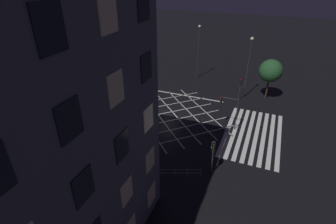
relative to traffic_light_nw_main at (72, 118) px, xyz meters
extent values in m
plane|color=black|center=(8.52, -9.32, -2.32)|extent=(200.00, 200.00, 0.00)
cube|color=silver|center=(8.52, -17.88, -2.32)|extent=(12.70, 0.50, 0.01)
cube|color=silver|center=(8.52, -18.78, -2.32)|extent=(12.70, 0.50, 0.01)
cube|color=silver|center=(8.52, -19.68, -2.32)|extent=(12.70, 0.50, 0.01)
cube|color=silver|center=(8.52, -20.58, -2.32)|extent=(12.70, 0.50, 0.01)
cube|color=silver|center=(8.52, -21.48, -2.32)|extent=(12.70, 0.50, 0.01)
cube|color=silver|center=(8.52, -22.38, -2.32)|extent=(12.70, 0.50, 0.01)
cube|color=silver|center=(8.52, -23.28, -2.32)|extent=(12.70, 0.50, 0.01)
cube|color=silver|center=(8.52, -24.18, -2.32)|extent=(12.70, 0.50, 0.01)
cube|color=silver|center=(12.51, -13.31, -2.32)|extent=(11.07, 11.07, 0.01)
cube|color=silver|center=(4.53, -13.31, -2.32)|extent=(11.07, 11.07, 0.01)
cube|color=silver|center=(10.91, -11.71, -2.32)|extent=(11.07, 11.07, 0.01)
cube|color=silver|center=(6.13, -11.71, -2.32)|extent=(11.07, 11.07, 0.01)
cube|color=silver|center=(9.32, -10.12, -2.32)|extent=(11.07, 11.07, 0.01)
cube|color=silver|center=(7.72, -10.12, -2.32)|extent=(11.07, 11.07, 0.01)
cube|color=silver|center=(7.72, -8.52, -2.32)|extent=(11.07, 11.07, 0.01)
cube|color=silver|center=(9.32, -8.52, -2.32)|extent=(11.07, 11.07, 0.01)
cube|color=silver|center=(6.13, -6.92, -2.32)|extent=(11.07, 11.07, 0.01)
cube|color=silver|center=(10.91, -6.92, -2.32)|extent=(11.07, 11.07, 0.01)
cube|color=silver|center=(4.53, -5.33, -2.32)|extent=(11.07, 11.07, 0.01)
cube|color=silver|center=(12.51, -5.33, -2.32)|extent=(11.07, 11.07, 0.01)
cube|color=silver|center=(16.08, -9.32, -2.32)|extent=(0.30, 12.70, 0.01)
cube|color=beige|center=(-7.30, -14.35, -0.32)|extent=(1.40, 0.06, 1.80)
cube|color=beige|center=(-10.84, -14.35, 3.39)|extent=(1.40, 0.06, 1.80)
cube|color=beige|center=(-7.30, -14.35, 3.39)|extent=(1.40, 0.06, 1.80)
cube|color=black|center=(-14.37, -14.35, 7.10)|extent=(1.40, 0.06, 1.80)
cube|color=black|center=(-10.84, -14.35, 7.10)|extent=(1.40, 0.06, 1.80)
cube|color=beige|center=(-7.30, -14.35, 7.10)|extent=(1.40, 0.06, 1.80)
cube|color=black|center=(-14.37, -14.35, 10.81)|extent=(1.40, 0.06, 1.80)
cube|color=beige|center=(-10.84, -14.35, 10.81)|extent=(1.40, 0.06, 1.80)
cube|color=black|center=(-7.30, -14.35, 10.81)|extent=(1.40, 0.06, 1.80)
cube|color=black|center=(-14.37, -14.35, 14.52)|extent=(1.40, 0.06, 1.80)
cube|color=beige|center=(-10.84, -14.35, 14.52)|extent=(1.40, 0.06, 1.80)
cube|color=black|center=(-7.30, -14.35, 14.52)|extent=(1.40, 0.06, 1.80)
cylinder|color=#2D2D30|center=(-0.10, 0.00, -0.70)|extent=(0.11, 0.11, 3.24)
cube|color=black|center=(0.04, 0.00, 0.42)|extent=(0.16, 0.28, 0.90)
sphere|color=black|center=(0.15, 0.00, 0.72)|extent=(0.18, 0.18, 0.18)
sphere|color=black|center=(0.15, 0.00, 0.42)|extent=(0.18, 0.18, 0.18)
sphere|color=green|center=(0.15, 0.00, 0.12)|extent=(0.18, 0.18, 0.18)
cube|color=black|center=(-0.05, 0.00, 0.42)|extent=(0.02, 0.36, 0.98)
cylinder|color=#2D2D30|center=(16.93, -1.09, -0.31)|extent=(0.11, 0.11, 4.03)
cube|color=black|center=(16.93, -1.23, 1.21)|extent=(0.28, 0.16, 0.90)
sphere|color=black|center=(16.93, -1.34, 1.51)|extent=(0.18, 0.18, 0.18)
sphere|color=orange|center=(16.93, -1.34, 1.21)|extent=(0.18, 0.18, 0.18)
sphere|color=black|center=(16.93, -1.34, 0.91)|extent=(0.18, 0.18, 0.18)
cube|color=black|center=(16.93, -1.14, 1.21)|extent=(0.36, 0.02, 0.98)
cylinder|color=#2D2D30|center=(-0.48, -17.94, -0.37)|extent=(0.11, 0.11, 3.91)
cube|color=black|center=(-0.48, -17.81, 1.09)|extent=(0.28, 0.16, 0.90)
sphere|color=black|center=(-0.48, -17.69, 1.39)|extent=(0.18, 0.18, 0.18)
sphere|color=black|center=(-0.48, -17.69, 1.09)|extent=(0.18, 0.18, 0.18)
sphere|color=green|center=(-0.48, -17.69, 0.79)|extent=(0.18, 0.18, 0.18)
cube|color=black|center=(-0.48, -17.90, 1.09)|extent=(0.36, 0.02, 0.98)
cylinder|color=#2D2D30|center=(8.16, -0.20, -0.07)|extent=(0.11, 0.11, 4.51)
cube|color=black|center=(8.16, -0.33, 1.69)|extent=(0.28, 0.16, 0.90)
sphere|color=red|center=(8.16, -0.44, 1.99)|extent=(0.18, 0.18, 0.18)
sphere|color=black|center=(8.16, -0.44, 1.69)|extent=(0.18, 0.18, 0.18)
sphere|color=black|center=(8.16, -0.44, 1.39)|extent=(0.18, 0.18, 0.18)
cube|color=black|center=(8.16, -0.24, 1.69)|extent=(0.36, 0.02, 0.98)
cylinder|color=#2D2D30|center=(17.58, -17.73, -0.38)|extent=(0.11, 0.11, 3.88)
cube|color=black|center=(17.45, -17.73, 1.06)|extent=(0.16, 0.28, 0.90)
sphere|color=red|center=(17.34, -17.73, 1.36)|extent=(0.18, 0.18, 0.18)
sphere|color=black|center=(17.34, -17.73, 1.06)|extent=(0.18, 0.18, 0.18)
sphere|color=black|center=(17.34, -17.73, 0.76)|extent=(0.18, 0.18, 0.18)
cube|color=black|center=(17.54, -17.73, 1.06)|extent=(0.02, 0.36, 0.98)
cylinder|color=#2D2D30|center=(17.90, -0.24, -0.70)|extent=(0.11, 0.11, 3.23)
cube|color=black|center=(17.76, -0.24, 0.41)|extent=(0.16, 0.28, 0.90)
sphere|color=red|center=(17.65, -0.24, 0.71)|extent=(0.18, 0.18, 0.18)
sphere|color=black|center=(17.65, -0.24, 0.41)|extent=(0.18, 0.18, 0.18)
sphere|color=black|center=(17.65, -0.24, 0.11)|extent=(0.18, 0.18, 0.18)
cube|color=black|center=(17.85, -0.24, 0.41)|extent=(0.02, 0.36, 0.98)
cylinder|color=#2D2D30|center=(-0.84, -17.92, -0.45)|extent=(0.11, 0.11, 3.74)
cube|color=black|center=(-0.70, -17.92, 0.92)|extent=(0.16, 0.28, 0.90)
sphere|color=red|center=(-0.59, -17.92, 1.22)|extent=(0.18, 0.18, 0.18)
sphere|color=black|center=(-0.59, -17.92, 0.92)|extent=(0.18, 0.18, 0.18)
sphere|color=black|center=(-0.59, -17.92, 0.62)|extent=(0.18, 0.18, 0.18)
cube|color=black|center=(-0.79, -17.92, 0.92)|extent=(0.02, 0.36, 0.98)
cylinder|color=#2D2D30|center=(8.81, -18.67, -0.09)|extent=(0.11, 0.11, 4.46)
cylinder|color=#2D2D30|center=(8.81, -17.61, 1.99)|extent=(0.09, 2.12, 0.09)
cube|color=black|center=(8.81, -16.55, 1.54)|extent=(0.28, 0.16, 0.90)
sphere|color=red|center=(8.81, -16.43, 1.84)|extent=(0.18, 0.18, 0.18)
sphere|color=black|center=(8.81, -16.43, 1.54)|extent=(0.18, 0.18, 0.18)
sphere|color=black|center=(8.81, -16.43, 1.24)|extent=(0.18, 0.18, 0.18)
cube|color=black|center=(8.81, -16.64, 1.54)|extent=(0.36, 0.02, 0.98)
cylinder|color=#2D2D30|center=(-9.69, -8.76, 1.94)|extent=(0.14, 0.14, 8.52)
sphere|color=#F4EAC6|center=(-9.69, -8.76, 6.32)|extent=(0.42, 0.42, 0.42)
cylinder|color=#2D2D30|center=(19.06, -18.30, 2.36)|extent=(0.14, 0.14, 9.36)
sphere|color=#F4EAC6|center=(19.06, -18.30, 7.19)|extent=(0.51, 0.51, 0.51)
cylinder|color=#2D2D30|center=(24.42, -8.74, 2.41)|extent=(0.14, 0.14, 9.47)
sphere|color=#F4EAC6|center=(24.42, -8.74, 7.29)|extent=(0.48, 0.48, 0.48)
cylinder|color=#38281C|center=(20.07, -21.68, -0.64)|extent=(0.25, 0.25, 3.37)
sphere|color=#235128|center=(20.07, -21.68, 2.38)|extent=(3.54, 3.54, 3.54)
cylinder|color=#38281C|center=(21.48, 2.79, -1.17)|extent=(0.22, 0.22, 2.30)
sphere|color=#235128|center=(21.48, 2.79, 0.94)|extent=(2.57, 2.57, 2.57)
cube|color=maroon|center=(5.35, 2.54, -1.82)|extent=(1.80, 4.17, 0.58)
cube|color=black|center=(5.35, 2.64, -1.32)|extent=(1.59, 1.75, 0.44)
sphere|color=white|center=(5.90, 0.50, -1.89)|extent=(0.16, 0.16, 0.16)
sphere|color=white|center=(4.79, 0.50, -1.89)|extent=(0.16, 0.16, 0.16)
cylinder|color=black|center=(6.13, 1.24, -1.97)|extent=(0.20, 0.70, 0.70)
cylinder|color=black|center=(4.56, 1.24, -1.97)|extent=(0.20, 0.70, 0.70)
cylinder|color=black|center=(6.13, 3.83, -1.97)|extent=(0.20, 0.70, 0.70)
cylinder|color=black|center=(4.56, 3.83, -1.97)|extent=(0.20, 0.70, 0.70)
cylinder|color=#9EA0A5|center=(-4.13, -10.96, -1.80)|extent=(0.05, 0.05, 1.05)
cylinder|color=#9EA0A5|center=(-3.63, -12.18, -1.80)|extent=(0.05, 0.05, 1.05)
cylinder|color=#9EA0A5|center=(-3.13, -13.40, -1.80)|extent=(0.05, 0.05, 1.05)
cylinder|color=#9EA0A5|center=(-2.63, -14.62, -1.80)|extent=(0.05, 0.05, 1.05)
cylinder|color=#9EA0A5|center=(-2.12, -15.84, -1.80)|extent=(0.05, 0.05, 1.05)
cylinder|color=#9EA0A5|center=(-1.62, -17.06, -1.80)|extent=(0.05, 0.05, 1.05)
cylinder|color=#9EA0A5|center=(-2.88, -14.01, -1.31)|extent=(2.55, 6.11, 0.04)
cylinder|color=#9EA0A5|center=(-2.88, -14.01, -1.74)|extent=(2.55, 6.11, 0.04)
camera|label=1|loc=(-21.39, -21.64, 16.36)|focal=28.00mm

